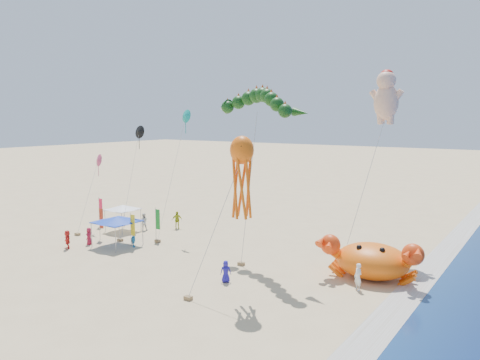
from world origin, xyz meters
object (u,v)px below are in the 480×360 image
object	(u,v)px
canopy_blue	(117,219)
canopy_white	(123,207)
crab_inflatable	(372,260)
dragon_kite	(256,106)
octopus_kite	(242,171)
cherub_kite	(386,96)

from	to	relation	value
canopy_blue	canopy_white	size ratio (longest dim) A/B	1.23
crab_inflatable	canopy_blue	size ratio (longest dim) A/B	1.91
dragon_kite	octopus_kite	bearing A→B (deg)	-63.77
crab_inflatable	canopy_blue	xyz separation A→B (m)	(-22.04, -4.47, 1.05)
dragon_kite	crab_inflatable	bearing A→B (deg)	3.21
dragon_kite	octopus_kite	xyz separation A→B (m)	(3.61, -7.32, -4.32)
canopy_white	octopus_kite	bearing A→B (deg)	-20.93
octopus_kite	canopy_white	world-z (taller)	octopus_kite
dragon_kite	canopy_white	world-z (taller)	dragon_kite
dragon_kite	canopy_white	distance (m)	19.20
cherub_kite	canopy_white	xyz separation A→B (m)	(-24.20, -7.94, -10.99)
crab_inflatable	cherub_kite	bearing A→B (deg)	103.43
dragon_kite	cherub_kite	world-z (taller)	cherub_kite
dragon_kite	canopy_blue	xyz separation A→B (m)	(-12.36, -3.92, -10.05)
cherub_kite	octopus_kite	xyz separation A→B (m)	(-4.23, -15.58, -5.26)
dragon_kite	cherub_kite	size ratio (longest dim) A/B	0.87
octopus_kite	canopy_white	xyz separation A→B (m)	(-19.96, 7.63, -5.74)
cherub_kite	canopy_blue	world-z (taller)	cherub_kite
octopus_kite	canopy_white	size ratio (longest dim) A/B	3.41
canopy_blue	canopy_white	xyz separation A→B (m)	(-3.99, 4.23, -0.00)
cherub_kite	canopy_white	distance (m)	27.74
cherub_kite	octopus_kite	world-z (taller)	cherub_kite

